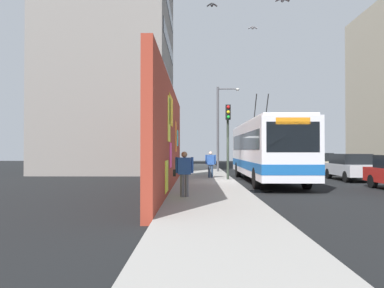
% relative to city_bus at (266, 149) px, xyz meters
% --- Properties ---
extents(ground_plane, '(80.00, 80.00, 0.00)m').
position_rel_city_bus_xyz_m(ground_plane, '(-1.02, 1.80, -1.87)').
color(ground_plane, black).
extents(sidewalk_slab, '(48.00, 3.20, 0.15)m').
position_rel_city_bus_xyz_m(sidewalk_slab, '(-1.02, 3.40, -1.80)').
color(sidewalk_slab, gray).
rests_on(sidewalk_slab, ground_plane).
extents(graffiti_wall, '(15.25, 0.32, 4.64)m').
position_rel_city_bus_xyz_m(graffiti_wall, '(-4.40, 5.15, 0.45)').
color(graffiti_wall, maroon).
rests_on(graffiti_wall, ground_plane).
extents(building_far_left, '(12.69, 9.48, 19.34)m').
position_rel_city_bus_xyz_m(building_far_left, '(10.64, 11.00, 7.80)').
color(building_far_left, gray).
rests_on(building_far_left, ground_plane).
extents(city_bus, '(11.58, 2.60, 5.15)m').
position_rel_city_bus_xyz_m(city_bus, '(0.00, 0.00, 0.00)').
color(city_bus, silver).
rests_on(city_bus, ground_plane).
extents(parked_car_silver, '(4.16, 1.81, 1.58)m').
position_rel_city_bus_xyz_m(parked_car_silver, '(1.17, -5.20, -1.04)').
color(parked_car_silver, '#B7B7BC').
rests_on(parked_car_silver, ground_plane).
extents(parked_car_champagne, '(4.91, 1.85, 1.58)m').
position_rel_city_bus_xyz_m(parked_car_champagne, '(7.31, -5.20, -1.03)').
color(parked_car_champagne, '#C6B793').
rests_on(parked_car_champagne, ground_plane).
extents(parked_car_white, '(4.87, 1.79, 1.58)m').
position_rel_city_bus_xyz_m(parked_car_white, '(13.56, -5.20, -1.03)').
color(parked_car_white, white).
rests_on(parked_car_white, ground_plane).
extents(pedestrian_midblock, '(0.22, 0.64, 1.57)m').
position_rel_city_bus_xyz_m(pedestrian_midblock, '(1.28, 3.07, -0.81)').
color(pedestrian_midblock, '#2D3F59').
rests_on(pedestrian_midblock, sidewalk_slab).
extents(pedestrian_near_wall, '(0.22, 0.73, 1.61)m').
position_rel_city_bus_xyz_m(pedestrian_near_wall, '(-7.68, 4.39, -0.78)').
color(pedestrian_near_wall, '#595960').
rests_on(pedestrian_near_wall, sidewalk_slab).
extents(traffic_light, '(0.49, 0.28, 4.22)m').
position_rel_city_bus_xyz_m(traffic_light, '(-0.04, 2.15, 1.12)').
color(traffic_light, '#2D382D').
rests_on(traffic_light, sidewalk_slab).
extents(street_lamp, '(0.44, 1.76, 6.53)m').
position_rel_city_bus_xyz_m(street_lamp, '(7.76, 2.05, 2.04)').
color(street_lamp, '#4C4C51').
rests_on(street_lamp, sidewalk_slab).
extents(flying_pigeons, '(7.63, 3.13, 1.59)m').
position_rel_city_bus_xyz_m(flying_pigeons, '(-2.61, 1.43, 6.74)').
color(flying_pigeons, '#47474C').
extents(curbside_puddle, '(1.24, 1.24, 0.00)m').
position_rel_city_bus_xyz_m(curbside_puddle, '(-4.64, 1.20, -1.87)').
color(curbside_puddle, black).
rests_on(curbside_puddle, ground_plane).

